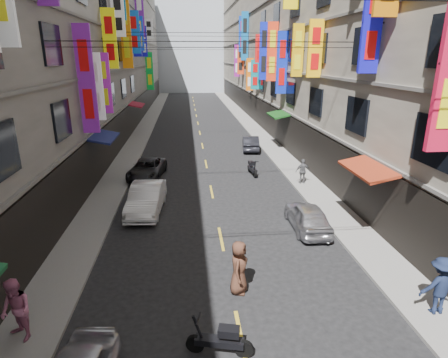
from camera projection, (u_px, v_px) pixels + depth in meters
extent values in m
cube|color=slate|center=(141.00, 133.00, 38.35)|extent=(2.00, 90.00, 0.12)
cube|color=slate|center=(257.00, 131.00, 39.49)|extent=(2.00, 90.00, 0.12)
cube|color=gray|center=(69.00, 35.00, 34.85)|extent=(10.00, 90.00, 19.00)
cube|color=black|center=(131.00, 119.00, 37.81)|extent=(0.12, 85.50, 3.00)
cube|color=#66635E|center=(130.00, 102.00, 37.29)|extent=(0.16, 90.00, 0.14)
cube|color=#66635E|center=(127.00, 69.00, 36.29)|extent=(0.16, 90.00, 0.14)
cube|color=#66635E|center=(124.00, 34.00, 35.30)|extent=(0.16, 90.00, 0.14)
cube|color=#ACA290|center=(319.00, 36.00, 37.13)|extent=(10.00, 90.00, 19.00)
cube|color=black|center=(266.00, 117.00, 39.13)|extent=(0.12, 85.50, 3.00)
cube|color=#66635E|center=(266.00, 101.00, 38.60)|extent=(0.16, 90.00, 0.14)
cube|color=#66635E|center=(268.00, 69.00, 37.61)|extent=(0.16, 90.00, 0.14)
cube|color=#66635E|center=(269.00, 35.00, 36.62)|extent=(0.16, 90.00, 0.14)
cube|color=#A8B0BB|center=(190.00, 41.00, 82.82)|extent=(18.00, 8.00, 22.00)
cube|color=#1210BF|center=(372.00, 23.00, 15.54)|extent=(0.84, 0.18, 4.06)
cylinder|color=black|center=(373.00, 23.00, 15.54)|extent=(0.94, 0.08, 0.08)
cube|color=#681783|center=(86.00, 80.00, 19.49)|extent=(0.86, 0.18, 5.53)
cylinder|color=black|center=(85.00, 80.00, 19.49)|extent=(0.96, 0.08, 0.08)
cube|color=white|center=(95.00, 87.00, 21.43)|extent=(0.84, 0.18, 3.78)
cylinder|color=black|center=(95.00, 87.00, 21.43)|extent=(0.94, 0.08, 0.08)
cube|color=#FDB40D|center=(315.00, 49.00, 22.37)|extent=(0.87, 0.18, 3.31)
cylinder|color=black|center=(316.00, 49.00, 22.37)|extent=(0.97, 0.08, 0.08)
cube|color=purple|center=(104.00, 84.00, 23.46)|extent=(0.89, 0.18, 3.70)
cylinder|color=black|center=(103.00, 84.00, 23.45)|extent=(0.99, 0.08, 0.08)
cube|color=#D5A00B|center=(298.00, 51.00, 25.96)|extent=(0.80, 0.18, 3.51)
cylinder|color=black|center=(298.00, 51.00, 25.97)|extent=(0.90, 0.08, 0.08)
cube|color=#FFFE0D|center=(110.00, 39.00, 25.75)|extent=(0.94, 0.18, 3.94)
cylinder|color=black|center=(109.00, 39.00, 25.75)|extent=(1.04, 0.08, 0.08)
cube|color=#1029C3|center=(282.00, 63.00, 30.14)|extent=(0.86, 0.18, 4.83)
cylinder|color=black|center=(283.00, 63.00, 30.14)|extent=(0.96, 0.08, 0.08)
cube|color=white|center=(118.00, 14.00, 29.16)|extent=(0.98, 0.18, 3.34)
cylinder|color=black|center=(117.00, 14.00, 29.16)|extent=(1.08, 0.08, 0.08)
cube|color=#F33616|center=(272.00, 52.00, 33.27)|extent=(0.92, 0.18, 5.02)
cylinder|color=black|center=(273.00, 52.00, 33.27)|extent=(1.02, 0.08, 0.08)
cube|color=orange|center=(126.00, 31.00, 32.97)|extent=(0.91, 0.18, 6.34)
cylinder|color=black|center=(125.00, 31.00, 32.96)|extent=(1.01, 0.08, 0.08)
cube|color=#1120C8|center=(264.00, 51.00, 36.95)|extent=(0.86, 0.18, 5.42)
cylinder|color=black|center=(264.00, 51.00, 36.95)|extent=(0.96, 0.08, 0.08)
cube|color=blue|center=(134.00, 32.00, 37.29)|extent=(1.18, 0.18, 4.03)
cylinder|color=black|center=(133.00, 32.00, 37.29)|extent=(1.28, 0.08, 0.08)
cube|color=red|center=(259.00, 48.00, 39.25)|extent=(0.81, 0.18, 2.83)
cylinder|color=black|center=(260.00, 48.00, 39.26)|extent=(0.91, 0.08, 0.08)
cube|color=#0B7F88|center=(255.00, 75.00, 41.72)|extent=(0.93, 0.18, 3.18)
cylinder|color=black|center=(255.00, 75.00, 41.72)|extent=(1.03, 0.08, 0.08)
cube|color=#0E0EA8|center=(137.00, 40.00, 40.98)|extent=(0.86, 0.18, 3.38)
cylinder|color=black|center=(137.00, 40.00, 40.98)|extent=(0.96, 0.08, 0.08)
cube|color=#1139C9|center=(139.00, 34.00, 43.10)|extent=(0.93, 0.18, 3.76)
cylinder|color=black|center=(139.00, 34.00, 43.09)|extent=(1.03, 0.08, 0.08)
cube|color=#DA5E0C|center=(250.00, 74.00, 45.46)|extent=(0.84, 0.18, 3.81)
cylinder|color=black|center=(250.00, 74.00, 45.47)|extent=(0.94, 0.08, 0.08)
cube|color=#5A1781|center=(140.00, 14.00, 43.56)|extent=(1.00, 0.18, 5.05)
cylinder|color=black|center=(139.00, 14.00, 43.55)|extent=(1.10, 0.08, 0.08)
cube|color=#0D5DA2|center=(245.00, 36.00, 48.03)|extent=(0.91, 0.18, 5.91)
cylinder|color=black|center=(245.00, 36.00, 48.03)|extent=(1.01, 0.08, 0.08)
cube|color=#120D9D|center=(144.00, 41.00, 49.03)|extent=(0.71, 0.18, 3.83)
cylinder|color=black|center=(144.00, 41.00, 49.03)|extent=(0.81, 0.08, 0.08)
cube|color=#0F39B9|center=(242.00, 34.00, 49.88)|extent=(0.93, 0.18, 4.49)
cylinder|color=black|center=(243.00, 34.00, 49.88)|extent=(1.03, 0.08, 0.08)
cube|color=#ED4016|center=(241.00, 60.00, 52.16)|extent=(0.92, 0.18, 3.82)
cylinder|color=black|center=(241.00, 60.00, 52.17)|extent=(1.02, 0.08, 0.08)
cube|color=#0C8C2E|center=(150.00, 71.00, 53.52)|extent=(1.01, 0.18, 5.21)
cylinder|color=black|center=(149.00, 71.00, 53.52)|extent=(1.11, 0.08, 0.08)
cube|color=silver|center=(149.00, 29.00, 54.03)|extent=(1.09, 0.18, 2.65)
cylinder|color=black|center=(149.00, 29.00, 54.02)|extent=(1.19, 0.08, 0.08)
cube|color=#841883|center=(237.00, 61.00, 56.44)|extent=(0.79, 0.18, 4.62)
cylinder|color=black|center=(237.00, 61.00, 56.44)|extent=(0.89, 0.08, 0.08)
cube|color=maroon|center=(368.00, 168.00, 15.90)|extent=(1.39, 3.20, 0.41)
cube|color=navy|center=(103.00, 137.00, 22.27)|extent=(1.39, 3.20, 0.41)
cube|color=#124413|center=(279.00, 114.00, 31.04)|extent=(1.39, 3.20, 0.41)
cube|color=maroon|center=(136.00, 104.00, 37.41)|extent=(1.39, 3.20, 0.41)
cylinder|color=black|center=(213.00, 42.00, 17.47)|extent=(14.00, 0.04, 0.04)
cylinder|color=black|center=(200.00, 33.00, 30.34)|extent=(14.00, 0.04, 0.04)
cylinder|color=black|center=(196.00, 47.00, 43.84)|extent=(14.00, 0.04, 0.04)
cube|color=gold|center=(241.00, 336.00, 10.56)|extent=(0.12, 2.20, 0.01)
cube|color=gold|center=(221.00, 239.00, 16.23)|extent=(0.12, 2.20, 0.01)
cube|color=gold|center=(212.00, 192.00, 21.91)|extent=(0.12, 2.20, 0.01)
cube|color=gold|center=(206.00, 164.00, 27.59)|extent=(0.12, 2.20, 0.01)
cube|color=gold|center=(202.00, 146.00, 33.26)|extent=(0.12, 2.20, 0.01)
cube|color=gold|center=(200.00, 133.00, 38.94)|extent=(0.12, 2.20, 0.01)
cube|color=gold|center=(198.00, 123.00, 44.61)|extent=(0.12, 2.20, 0.01)
cube|color=gold|center=(196.00, 116.00, 50.29)|extent=(0.12, 2.20, 0.01)
cube|color=gold|center=(195.00, 110.00, 55.96)|extent=(0.12, 2.20, 0.01)
cube|color=gold|center=(194.00, 105.00, 61.64)|extent=(0.12, 2.20, 0.01)
cube|color=gold|center=(193.00, 101.00, 67.31)|extent=(0.12, 2.20, 0.01)
cube|color=gold|center=(193.00, 97.00, 72.99)|extent=(0.12, 2.20, 0.01)
cylinder|color=black|center=(195.00, 344.00, 9.95)|extent=(0.51, 0.24, 0.50)
cylinder|color=black|center=(244.00, 349.00, 9.77)|extent=(0.51, 0.24, 0.50)
cube|color=black|center=(219.00, 342.00, 9.81)|extent=(1.33, 0.60, 0.18)
cube|color=black|center=(229.00, 331.00, 9.67)|extent=(0.61, 0.44, 0.22)
cylinder|color=black|center=(199.00, 330.00, 9.79)|extent=(0.36, 0.16, 0.88)
cylinder|color=black|center=(198.00, 319.00, 9.68)|extent=(0.18, 0.50, 0.06)
cylinder|color=black|center=(255.00, 174.00, 24.37)|extent=(0.18, 0.51, 0.50)
cylinder|color=black|center=(249.00, 169.00, 25.57)|extent=(0.18, 0.51, 0.50)
cube|color=black|center=(252.00, 169.00, 24.92)|extent=(0.45, 1.33, 0.18)
cube|color=black|center=(251.00, 163.00, 25.05)|extent=(0.38, 0.58, 0.22)
cylinder|color=black|center=(255.00, 167.00, 24.32)|extent=(0.12, 0.36, 0.88)
cylinder|color=black|center=(255.00, 162.00, 24.21)|extent=(0.50, 0.12, 0.06)
imported|color=white|center=(146.00, 198.00, 18.87)|extent=(1.81, 4.44, 1.43)
imported|color=black|center=(147.00, 169.00, 24.32)|extent=(2.53, 4.47, 1.18)
imported|color=silver|center=(307.00, 216.00, 16.98)|extent=(1.55, 3.70, 1.25)
imported|color=#23242A|center=(251.00, 143.00, 31.50)|extent=(1.72, 3.84, 1.22)
imported|color=#C5688D|center=(16.00, 310.00, 10.04)|extent=(1.07, 1.03, 1.82)
imported|color=#141D37|center=(440.00, 286.00, 11.12)|extent=(1.20, 0.65, 1.83)
imported|color=#525255|center=(303.00, 171.00, 22.79)|extent=(0.92, 0.56, 1.53)
imported|color=#4A2B1D|center=(239.00, 267.00, 12.29)|extent=(0.88, 1.06, 1.85)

